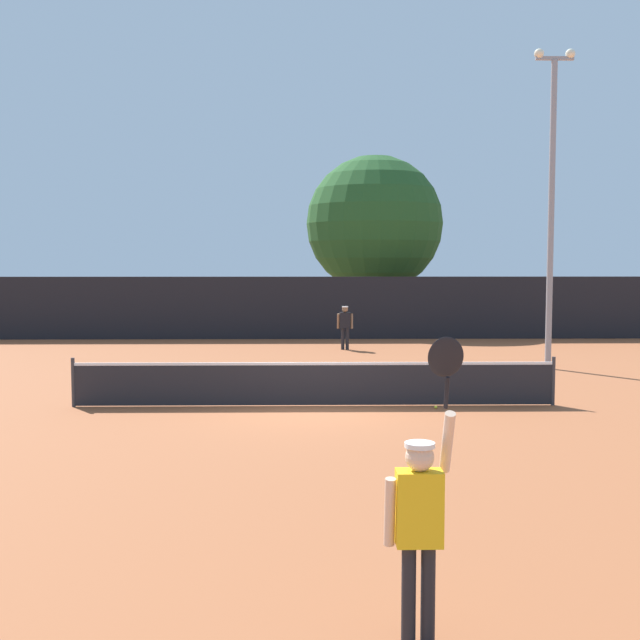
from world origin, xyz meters
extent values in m
plane|color=#9E5633|center=(0.00, 0.00, 0.00)|extent=(120.00, 120.00, 0.00)
cube|color=#232328|center=(0.00, 0.00, 0.48)|extent=(10.48, 0.03, 0.91)
cube|color=white|center=(0.00, 0.00, 0.93)|extent=(10.48, 0.04, 0.06)
cylinder|color=#333338|center=(-5.24, 0.00, 0.54)|extent=(0.08, 0.08, 1.07)
cylinder|color=#333338|center=(5.24, 0.00, 0.54)|extent=(0.08, 0.08, 1.07)
cube|color=black|center=(0.00, 14.65, 1.27)|extent=(35.69, 0.12, 2.53)
cube|color=yellow|center=(0.74, -10.61, 1.15)|extent=(0.38, 0.22, 0.62)
sphere|color=beige|center=(0.74, -10.61, 1.57)|extent=(0.24, 0.24, 0.24)
cylinder|color=white|center=(0.74, -10.61, 1.67)|extent=(0.25, 0.25, 0.04)
cylinder|color=black|center=(0.66, -10.61, 0.42)|extent=(0.12, 0.12, 0.84)
cylinder|color=black|center=(0.82, -10.61, 0.42)|extent=(0.12, 0.12, 0.84)
cylinder|color=beige|center=(0.50, -10.61, 1.12)|extent=(0.09, 0.18, 0.59)
cylinder|color=beige|center=(0.98, -10.52, 1.67)|extent=(0.09, 0.33, 0.57)
cylinder|color=black|center=(0.98, -10.46, 2.08)|extent=(0.04, 0.11, 0.28)
ellipsoid|color=black|center=(0.98, -10.40, 2.37)|extent=(0.30, 0.13, 0.36)
cube|color=black|center=(1.20, 10.80, 1.05)|extent=(0.38, 0.22, 0.57)
sphere|color=#8C6647|center=(1.20, 10.80, 1.44)|extent=(0.22, 0.22, 0.22)
cylinder|color=white|center=(1.20, 10.80, 1.53)|extent=(0.23, 0.23, 0.04)
cylinder|color=black|center=(1.12, 10.80, 0.38)|extent=(0.12, 0.12, 0.77)
cylinder|color=black|center=(1.28, 10.80, 0.38)|extent=(0.12, 0.12, 0.77)
cylinder|color=#8C6647|center=(0.96, 10.80, 1.02)|extent=(0.09, 0.17, 0.54)
cylinder|color=#8C6647|center=(1.44, 10.80, 1.02)|extent=(0.09, 0.15, 0.54)
sphere|color=#CCE033|center=(2.60, -0.37, 0.03)|extent=(0.07, 0.07, 0.07)
cylinder|color=gray|center=(6.93, 5.79, 4.45)|extent=(0.18, 0.18, 8.89)
cube|color=gray|center=(6.93, 5.79, 8.94)|extent=(1.10, 0.10, 0.10)
sphere|color=#F2EDCC|center=(6.48, 5.79, 9.07)|extent=(0.28, 0.28, 0.28)
sphere|color=#F2EDCC|center=(7.38, 5.79, 9.07)|extent=(0.28, 0.28, 0.28)
cylinder|color=brown|center=(2.97, 19.20, 1.26)|extent=(0.56, 0.56, 2.52)
sphere|color=#235123|center=(2.97, 19.20, 4.87)|extent=(6.27, 6.27, 6.27)
cube|color=#B7B7BC|center=(-7.66, 20.15, 0.60)|extent=(2.04, 4.26, 0.90)
cube|color=#2D333D|center=(-7.66, 19.85, 1.37)|extent=(1.77, 2.26, 0.64)
cylinder|color=black|center=(-8.51, 21.55, 0.30)|extent=(0.22, 0.60, 0.60)
cylinder|color=black|center=(-6.81, 21.55, 0.30)|extent=(0.22, 0.60, 0.60)
cylinder|color=black|center=(-8.51, 18.75, 0.30)|extent=(0.22, 0.60, 0.60)
cylinder|color=black|center=(-6.81, 18.75, 0.30)|extent=(0.22, 0.60, 0.60)
cube|color=white|center=(1.84, 20.58, 0.60)|extent=(2.15, 4.31, 0.90)
cube|color=#2D333D|center=(1.84, 20.28, 1.37)|extent=(1.83, 2.30, 0.64)
cylinder|color=black|center=(0.99, 21.98, 0.30)|extent=(0.22, 0.60, 0.60)
cylinder|color=black|center=(2.69, 21.98, 0.30)|extent=(0.22, 0.60, 0.60)
cylinder|color=black|center=(0.99, 19.18, 0.30)|extent=(0.22, 0.60, 0.60)
cylinder|color=black|center=(2.69, 19.18, 0.30)|extent=(0.22, 0.60, 0.60)
cube|color=#B7B7BC|center=(6.53, 21.48, 0.60)|extent=(2.26, 4.35, 0.90)
cube|color=#2D333D|center=(6.53, 21.18, 1.37)|extent=(1.88, 2.34, 0.64)
cylinder|color=black|center=(5.68, 22.88, 0.30)|extent=(0.22, 0.60, 0.60)
cylinder|color=black|center=(7.38, 22.88, 0.30)|extent=(0.22, 0.60, 0.60)
cylinder|color=black|center=(5.68, 20.08, 0.30)|extent=(0.22, 0.60, 0.60)
cylinder|color=black|center=(7.38, 20.08, 0.30)|extent=(0.22, 0.60, 0.60)
camera|label=1|loc=(-0.18, -16.81, 3.16)|focal=43.69mm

